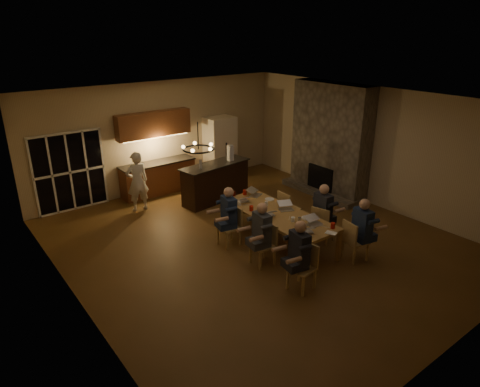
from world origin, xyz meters
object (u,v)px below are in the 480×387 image
bar_island (216,182)px  redcup_near (333,226)px  refrigerator (220,148)px  chair_left_near (302,268)px  chair_right_near (356,240)px  plate_near (307,218)px  mug_back (240,203)px  mug_front (293,219)px  bar_blender (230,153)px  chair_right_far (289,208)px  person_left_mid (262,234)px  laptop_b (315,220)px  plate_left (299,232)px  mug_mid (266,204)px  chandelier (198,149)px  redcup_far (245,192)px  chair_right_mid (323,224)px  chair_left_mid (263,245)px  laptop_a (305,227)px  laptop_f (256,191)px  can_cola (234,194)px  laptop_e (242,197)px  laptop_c (267,211)px  plate_far (269,199)px  person_right_near (362,230)px  standing_person (137,182)px  can_silver (299,220)px  person_right_mid (322,213)px  person_left_far (229,217)px  person_left_near (299,255)px  chair_left_far (229,227)px  redcup_mid (251,208)px

bar_island → redcup_near: bearing=-97.5°
refrigerator → chair_left_near: bearing=-111.8°
chair_right_near → plate_near: 1.13m
refrigerator → mug_back: refrigerator is taller
mug_front → bar_blender: 3.67m
chair_left_near → plate_near: 1.60m
chair_right_far → person_left_mid: (-1.78, -1.03, 0.24)m
laptop_b → plate_left: (-0.52, -0.06, -0.10)m
mug_mid → chandelier: bearing=-156.5°
chair_left_near → laptop_b: (1.08, 0.71, 0.42)m
chair_right_near → redcup_far: (-0.72, 2.87, 0.37)m
chair_left_near → chair_right_mid: size_ratio=1.00×
plate_left → chair_left_mid: bearing=139.0°
person_left_mid → bar_blender: size_ratio=3.10×
chair_right_far → chandelier: chandelier is taller
laptop_a → plate_near: (0.51, 0.44, -0.10)m
refrigerator → chair_right_far: (-0.67, -3.93, -0.55)m
plate_near → laptop_b: bearing=-106.2°
refrigerator → chair_left_mid: refrigerator is taller
chandelier → laptop_f: chandelier is taller
bar_island → laptop_b: (-0.16, -3.92, 0.32)m
person_left_mid → laptop_a: (0.69, -0.53, 0.17)m
redcup_far → chair_right_near: bearing=-76.0°
can_cola → redcup_near: bearing=-78.6°
chair_left_near → laptop_e: laptop_e is taller
chair_right_mid → mug_back: 1.97m
laptop_c → redcup_near: laptop_c is taller
mug_front → redcup_far: 1.86m
plate_near → plate_far: same height
chair_right_near → bar_blender: size_ratio=2.00×
refrigerator → redcup_far: refrigerator is taller
person_right_near → standing_person: (-2.55, 5.28, 0.12)m
refrigerator → can_silver: (-1.54, -5.11, -0.19)m
person_right_mid → person_left_far: (-1.79, 1.14, 0.00)m
person_left_near → person_right_mid: 2.06m
can_silver → bar_island: bearing=84.6°
chair_left_far → standing_person: 3.18m
laptop_b → can_silver: laptop_b is taller
redcup_mid → mug_front: bearing=-70.5°
laptop_f → can_cola: size_ratio=2.67×
laptop_a → laptop_f: same height
mug_mid → mug_back: same height
chair_right_far → laptop_b: 1.67m
chair_right_near → plate_near: (-0.52, 0.95, 0.31)m
chair_left_far → plate_near: size_ratio=3.87×
person_right_near → chandelier: size_ratio=2.62×
chair_right_far → laptop_b: bearing=156.6°
laptop_b → laptop_e: (-0.43, 1.94, 0.00)m
chair_left_far → laptop_a: (0.71, -1.63, 0.42)m
chair_left_mid → chair_right_near: same height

